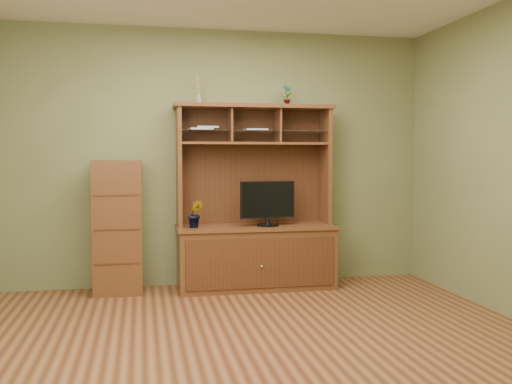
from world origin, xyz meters
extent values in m
cube|color=#4F2916|center=(0.00, 0.00, -0.01)|extent=(4.50, 4.00, 0.02)
cube|color=#5D643B|center=(0.00, 2.01, 1.35)|extent=(4.50, 0.02, 2.70)
cube|color=#5D643B|center=(0.00, -2.01, 1.35)|extent=(4.50, 0.02, 2.70)
cube|color=#4E2C16|center=(0.35, 1.71, 0.31)|extent=(1.60, 0.55, 0.62)
cube|color=#35190E|center=(0.35, 1.42, 0.31)|extent=(1.50, 0.01, 0.50)
sphere|color=silver|center=(0.35, 1.41, 0.28)|extent=(0.02, 0.02, 0.02)
cube|color=#4E2C16|center=(0.35, 1.71, 0.64)|extent=(1.64, 0.59, 0.03)
cube|color=#4E2C16|center=(-0.43, 1.80, 1.27)|extent=(0.04, 0.35, 1.25)
cube|color=#4E2C16|center=(1.13, 1.80, 1.27)|extent=(0.04, 0.35, 1.25)
cube|color=#35190E|center=(0.35, 1.97, 1.27)|extent=(1.52, 0.02, 1.25)
cube|color=#4E2C16|center=(0.35, 1.80, 1.88)|extent=(1.66, 0.40, 0.04)
cube|color=#4E2C16|center=(0.35, 1.80, 1.50)|extent=(1.52, 0.32, 0.02)
cube|color=#4E2C16|center=(0.10, 1.80, 1.69)|extent=(0.02, 0.31, 0.35)
cube|color=#4E2C16|center=(0.61, 1.80, 1.69)|extent=(0.02, 0.31, 0.35)
cube|color=silver|center=(0.35, 1.79, 1.63)|extent=(1.50, 0.27, 0.01)
cylinder|color=black|center=(0.47, 1.65, 0.66)|extent=(0.22, 0.22, 0.02)
cylinder|color=black|center=(0.47, 1.65, 0.71)|extent=(0.04, 0.04, 0.07)
cube|color=black|center=(0.47, 1.65, 0.92)|extent=(0.58, 0.13, 0.38)
imported|color=#315E20|center=(-0.28, 1.65, 0.79)|extent=(0.17, 0.14, 0.28)
imported|color=#3D6A25|center=(0.70, 1.80, 2.01)|extent=(0.13, 0.11, 0.22)
cylinder|color=silver|center=(-0.23, 1.80, 1.95)|extent=(0.06, 0.06, 0.11)
cylinder|color=#A98054|center=(-0.23, 1.80, 2.10)|extent=(0.04, 0.04, 0.19)
cube|color=silver|center=(-0.20, 1.80, 1.64)|extent=(0.25, 0.20, 0.02)
cube|color=silver|center=(-0.13, 1.80, 1.66)|extent=(0.22, 0.17, 0.02)
cube|color=silver|center=(0.37, 1.80, 1.64)|extent=(0.24, 0.19, 0.02)
cube|color=#4E2C16|center=(-1.04, 1.77, 0.66)|extent=(0.47, 0.43, 1.33)
cube|color=#35190E|center=(-1.04, 1.55, 0.33)|extent=(0.43, 0.01, 0.02)
cube|color=#35190E|center=(-1.04, 1.55, 0.66)|extent=(0.43, 0.01, 0.01)
cube|color=#35190E|center=(-1.04, 1.55, 0.99)|extent=(0.43, 0.01, 0.02)
camera|label=1|loc=(-0.80, -4.04, 1.36)|focal=40.00mm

